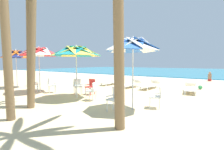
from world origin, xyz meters
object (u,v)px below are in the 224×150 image
beach_umbrella_0 (133,46)px  sun_lounger_3 (111,81)px  plastic_chair_3 (91,86)px  plastic_chair_0 (115,98)px  plastic_chair_7 (32,79)px  palm_tree_1 (32,10)px  plastic_chair_5 (51,84)px  plastic_chair_2 (92,90)px  sun_lounger_2 (130,84)px  beach_umbrella_2 (39,52)px  sun_lounger_1 (150,85)px  beachgoer_seated (210,78)px  sun_lounger_0 (190,88)px  beach_umbrella_3 (16,55)px  plastic_chair_1 (157,96)px  beach_ball (200,87)px  palm_tree_3 (29,17)px  beach_umbrella_1 (76,52)px  plastic_chair_6 (33,83)px  plastic_chair_4 (78,85)px

beach_umbrella_0 → sun_lounger_3: 7.40m
plastic_chair_3 → plastic_chair_0: bearing=-32.5°
plastic_chair_7 → palm_tree_1: (6.04, -3.15, 3.31)m
plastic_chair_0 → plastic_chair_5: bearing=170.5°
plastic_chair_2 → sun_lounger_2: (-0.47, 4.45, -0.22)m
beach_umbrella_0 → plastic_chair_0: 2.02m
beach_umbrella_2 → plastic_chair_7: beach_umbrella_2 is taller
sun_lounger_1 → beachgoer_seated: beachgoer_seated is taller
plastic_chair_0 → sun_lounger_0: (1.58, 5.67, -0.22)m
plastic_chair_5 → plastic_chair_7: (-3.80, 0.90, 0.00)m
plastic_chair_2 → sun_lounger_1: (0.86, 4.87, -0.22)m
plastic_chair_2 → beach_umbrella_3: beach_umbrella_3 is taller
beach_umbrella_2 → sun_lounger_2: bearing=51.5°
plastic_chair_0 → plastic_chair_1: size_ratio=1.00×
beach_ball → plastic_chair_1: bearing=-97.4°
beach_umbrella_0 → sun_lounger_2: size_ratio=1.24×
palm_tree_1 → palm_tree_3: size_ratio=1.19×
beach_umbrella_1 → sun_lounger_2: beach_umbrella_1 is taller
beach_ball → beachgoer_seated: 6.21m
palm_tree_3 → plastic_chair_6: bearing=150.5°
plastic_chair_1 → beach_umbrella_2: size_ratio=0.31×
beach_umbrella_0 → sun_lounger_3: (-4.76, 5.25, -2.11)m
beach_umbrella_2 → palm_tree_1: bearing=-33.8°
sun_lounger_1 → plastic_chair_4: bearing=-122.0°
beach_umbrella_1 → plastic_chair_5: 2.96m
plastic_chair_1 → plastic_chair_5: (-6.30, -0.38, 0.00)m
plastic_chair_0 → beach_umbrella_2: size_ratio=0.31×
plastic_chair_1 → beach_ball: plastic_chair_1 is taller
plastic_chair_0 → plastic_chair_7: bearing=168.8°
plastic_chair_0 → plastic_chair_4: 3.87m
palm_tree_3 → sun_lounger_1: bearing=71.9°
plastic_chair_5 → beachgoer_seated: size_ratio=0.94×
beach_umbrella_0 → plastic_chair_7: size_ratio=3.18×
beach_umbrella_2 → beach_ball: 10.60m
plastic_chair_2 → sun_lounger_3: 5.62m
beach_umbrella_0 → plastic_chair_4: beach_umbrella_0 is taller
beach_umbrella_0 → plastic_chair_2: 2.96m
beach_umbrella_0 → plastic_chair_2: bearing=174.1°
plastic_chair_4 → palm_tree_1: size_ratio=0.14×
sun_lounger_2 → palm_tree_3: (-0.95, -6.56, 3.30)m
plastic_chair_2 → palm_tree_3: size_ratio=0.16×
plastic_chair_1 → plastic_chair_2: bearing=-170.9°
plastic_chair_2 → plastic_chair_3: 1.49m
beachgoer_seated → beach_umbrella_2: bearing=-121.5°
plastic_chair_1 → palm_tree_1: 5.86m
plastic_chair_2 → beach_ball: size_ratio=3.22×
plastic_chair_3 → beachgoer_seated: size_ratio=0.94×
plastic_chair_2 → sun_lounger_3: bearing=116.6°
beach_umbrella_0 → palm_tree_1: palm_tree_1 is taller
plastic_chair_1 → plastic_chair_4: (-4.68, 0.23, 0.00)m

